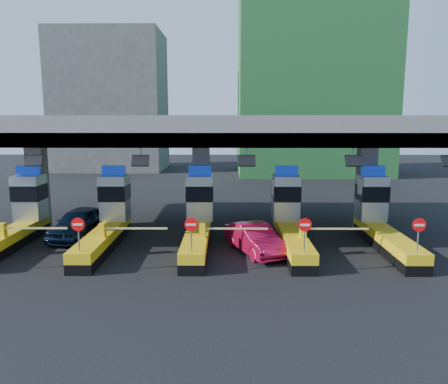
{
  "coord_description": "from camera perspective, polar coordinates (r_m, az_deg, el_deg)",
  "views": [
    {
      "loc": [
        1.59,
        -23.27,
        6.87
      ],
      "look_at": [
        1.41,
        0.0,
        2.92
      ],
      "focal_mm": 35.0,
      "sensor_mm": 36.0,
      "label": 1
    }
  ],
  "objects": [
    {
      "name": "ground",
      "position": [
        24.31,
        -3.34,
        -6.8
      ],
      "size": [
        120.0,
        120.0,
        0.0
      ],
      "primitive_type": "plane",
      "color": "black",
      "rests_on": "ground"
    },
    {
      "name": "toll_canopy",
      "position": [
        26.2,
        -3.06,
        8.0
      ],
      "size": [
        28.0,
        12.09,
        7.0
      ],
      "color": "slate",
      "rests_on": "ground"
    },
    {
      "name": "toll_lane_far_left",
      "position": [
        26.81,
        -25.21,
        -3.08
      ],
      "size": [
        4.43,
        8.0,
        4.16
      ],
      "color": "black",
      "rests_on": "ground"
    },
    {
      "name": "toll_lane_left",
      "position": [
        25.06,
        -14.83,
        -3.31
      ],
      "size": [
        4.43,
        8.0,
        4.16
      ],
      "color": "black",
      "rests_on": "ground"
    },
    {
      "name": "toll_lane_center",
      "position": [
        24.23,
        -3.32,
        -3.44
      ],
      "size": [
        4.43,
        8.0,
        4.16
      ],
      "color": "black",
      "rests_on": "ground"
    },
    {
      "name": "toll_lane_right",
      "position": [
        24.41,
        8.49,
        -3.43
      ],
      "size": [
        4.43,
        8.0,
        4.16
      ],
      "color": "black",
      "rests_on": "ground"
    },
    {
      "name": "toll_lane_far_right",
      "position": [
        25.6,
        19.66,
        -3.29
      ],
      "size": [
        4.43,
        8.0,
        4.16
      ],
      "color": "black",
      "rests_on": "ground"
    },
    {
      "name": "bg_building_scaffold",
      "position": [
        56.69,
        11.52,
        16.67
      ],
      "size": [
        18.0,
        12.0,
        28.0
      ],
      "primitive_type": "cube",
      "color": "#1E5926",
      "rests_on": "ground"
    },
    {
      "name": "bg_building_concrete",
      "position": [
        61.32,
        -14.56,
        11.31
      ],
      "size": [
        14.0,
        10.0,
        18.0
      ],
      "primitive_type": "cube",
      "color": "#4C4C49",
      "rests_on": "ground"
    },
    {
      "name": "van",
      "position": [
        26.75,
        -18.39,
        -3.84
      ],
      "size": [
        2.69,
        5.3,
        1.73
      ],
      "primitive_type": "imported",
      "rotation": [
        0.0,
        0.0,
        -0.13
      ],
      "color": "black",
      "rests_on": "ground"
    },
    {
      "name": "red_car",
      "position": [
        22.61,
        4.07,
        -6.1
      ],
      "size": [
        3.21,
        4.8,
        1.5
      ],
      "primitive_type": "imported",
      "rotation": [
        0.0,
        0.0,
        0.4
      ],
      "color": "#A50C30",
      "rests_on": "ground"
    }
  ]
}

